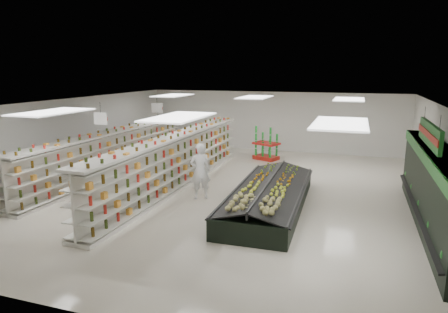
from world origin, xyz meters
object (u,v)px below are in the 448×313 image
(gondola_left, at_px, (113,155))
(soda_endcap, at_px, (266,145))
(produce_island, at_px, (269,196))
(shopper_background, at_px, (174,146))
(shopper_main, at_px, (200,171))
(gondola_center, at_px, (176,163))

(gondola_left, distance_m, soda_endcap, 7.37)
(produce_island, relative_size, shopper_background, 3.73)
(gondola_left, distance_m, shopper_main, 4.99)
(gondola_left, bearing_deg, shopper_main, -19.56)
(produce_island, height_order, soda_endcap, soda_endcap)
(gondola_left, distance_m, shopper_background, 3.14)
(soda_endcap, height_order, shopper_main, shopper_main)
(gondola_left, xyz_separation_m, shopper_main, (4.65, -1.80, 0.12))
(gondola_left, relative_size, shopper_background, 6.55)
(soda_endcap, xyz_separation_m, shopper_main, (-0.81, -6.75, 0.24))
(gondola_center, height_order, produce_island, gondola_center)
(soda_endcap, bearing_deg, shopper_background, -151.41)
(gondola_left, bearing_deg, gondola_center, -11.00)
(gondola_center, height_order, soda_endcap, gondola_center)
(gondola_center, xyz_separation_m, produce_island, (3.86, -1.28, -0.50))
(gondola_left, bearing_deg, produce_island, -14.17)
(produce_island, bearing_deg, shopper_main, 175.23)
(shopper_main, relative_size, shopper_background, 1.18)
(produce_island, relative_size, soda_endcap, 4.06)
(gondola_center, distance_m, shopper_background, 3.93)
(shopper_background, bearing_deg, soda_endcap, -53.94)
(gondola_center, bearing_deg, gondola_left, 168.32)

